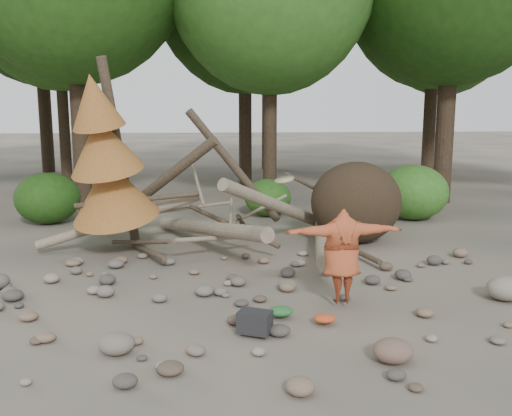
{
  "coord_description": "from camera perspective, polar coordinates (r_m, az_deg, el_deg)",
  "views": [
    {
      "loc": [
        -0.86,
        -9.04,
        3.33
      ],
      "look_at": [
        -0.04,
        1.5,
        1.4
      ],
      "focal_mm": 40.0,
      "sensor_mm": 36.0,
      "label": 1
    }
  ],
  "objects": [
    {
      "name": "cloth_green",
      "position": [
        9.12,
        2.46,
        -10.56
      ],
      "size": [
        0.4,
        0.33,
        0.15
      ],
      "primitive_type": "ellipsoid",
      "color": "#26612B",
      "rests_on": "ground"
    },
    {
      "name": "bush_right",
      "position": [
        17.26,
        15.48,
        1.53
      ],
      "size": [
        2.0,
        2.0,
        1.6
      ],
      "primitive_type": "ellipsoid",
      "color": "#377223",
      "rests_on": "ground"
    },
    {
      "name": "bush_mid",
      "position": [
        17.15,
        1.19,
        1.04
      ],
      "size": [
        1.4,
        1.4,
        1.12
      ],
      "primitive_type": "ellipsoid",
      "color": "#2C601C",
      "rests_on": "ground"
    },
    {
      "name": "frisbee_thrower",
      "position": [
        9.49,
        8.58,
        -4.75
      ],
      "size": [
        2.18,
        0.85,
        2.18
      ],
      "color": "#A94626",
      "rests_on": "ground"
    },
    {
      "name": "backpack",
      "position": [
        8.46,
        -0.12,
        -11.69
      ],
      "size": [
        0.56,
        0.48,
        0.31
      ],
      "primitive_type": "cube",
      "rotation": [
        0.0,
        0.0,
        -0.42
      ],
      "color": "black",
      "rests_on": "ground"
    },
    {
      "name": "boulder_front_left",
      "position": [
        8.12,
        -13.76,
        -13.03
      ],
      "size": [
        0.49,
        0.44,
        0.3
      ],
      "primitive_type": "ellipsoid",
      "color": "#6F675C",
      "rests_on": "ground"
    },
    {
      "name": "deadfall_pile",
      "position": [
        13.79,
        7.69,
        0.32
      ],
      "size": [
        8.55,
        5.24,
        3.3
      ],
      "color": "#332619",
      "rests_on": "ground"
    },
    {
      "name": "dead_conifer",
      "position": [
        12.67,
        -14.71,
        4.49
      ],
      "size": [
        2.06,
        2.16,
        4.35
      ],
      "color": "#4C3F30",
      "rests_on": "ground"
    },
    {
      "name": "boulder_mid_right",
      "position": [
        10.79,
        23.78,
        -7.38
      ],
      "size": [
        0.69,
        0.62,
        0.41
      ],
      "primitive_type": "ellipsoid",
      "color": "gray",
      "rests_on": "ground"
    },
    {
      "name": "ground",
      "position": [
        9.67,
        0.95,
        -9.79
      ],
      "size": [
        120.0,
        120.0,
        0.0
      ],
      "primitive_type": "plane",
      "color": "#514C44",
      "rests_on": "ground"
    },
    {
      "name": "bush_left",
      "position": [
        17.09,
        -20.13,
        0.92
      ],
      "size": [
        1.8,
        1.8,
        1.44
      ],
      "primitive_type": "ellipsoid",
      "color": "#214C14",
      "rests_on": "ground"
    },
    {
      "name": "cloth_orange",
      "position": [
        8.93,
        6.88,
        -11.19
      ],
      "size": [
        0.35,
        0.29,
        0.13
      ],
      "primitive_type": "ellipsoid",
      "color": "#AF411E",
      "rests_on": "ground"
    },
    {
      "name": "boulder_front_right",
      "position": [
        7.87,
        13.56,
        -13.71
      ],
      "size": [
        0.53,
        0.48,
        0.32
      ],
      "primitive_type": "ellipsoid",
      "color": "brown",
      "rests_on": "ground"
    }
  ]
}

